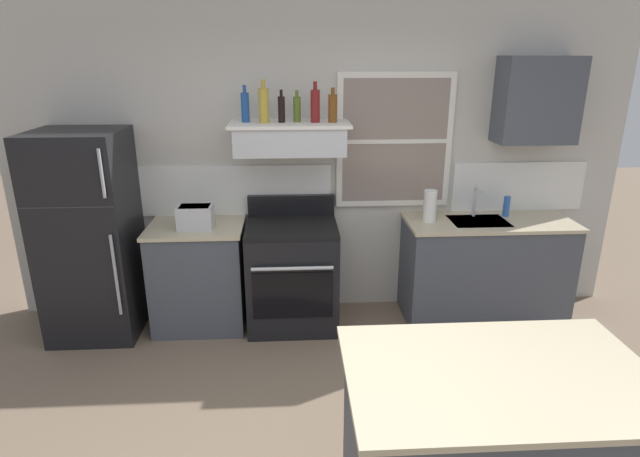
{
  "coord_description": "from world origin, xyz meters",
  "views": [
    {
      "loc": [
        -0.25,
        -2.23,
        2.27
      ],
      "look_at": [
        -0.05,
        1.2,
        1.1
      ],
      "focal_mm": 29.02,
      "sensor_mm": 36.0,
      "label": 1
    }
  ],
  "objects": [
    {
      "name": "back_wall",
      "position": [
        0.03,
        2.23,
        1.35
      ],
      "size": [
        5.4,
        0.11,
        2.7
      ],
      "color": "beige",
      "rests_on": "ground_plane"
    },
    {
      "name": "refrigerator",
      "position": [
        -1.9,
        1.84,
        0.85
      ],
      "size": [
        0.7,
        0.72,
        1.71
      ],
      "color": "black",
      "rests_on": "ground_plane"
    },
    {
      "name": "counter_left_of_stove",
      "position": [
        -1.05,
        1.9,
        0.46
      ],
      "size": [
        0.79,
        0.63,
        0.91
      ],
      "color": "#474C56",
      "rests_on": "ground_plane"
    },
    {
      "name": "toaster",
      "position": [
        -1.03,
        1.82,
        1.01
      ],
      "size": [
        0.3,
        0.2,
        0.19
      ],
      "color": "silver",
      "rests_on": "counter_left_of_stove"
    },
    {
      "name": "stove_range",
      "position": [
        -0.25,
        1.86,
        0.46
      ],
      "size": [
        0.76,
        0.69,
        1.09
      ],
      "color": "black",
      "rests_on": "ground_plane"
    },
    {
      "name": "range_hood_shelf",
      "position": [
        -0.25,
        1.96,
        1.62
      ],
      "size": [
        0.96,
        0.52,
        0.24
      ],
      "color": "silver"
    },
    {
      "name": "bottle_blue_liqueur",
      "position": [
        -0.6,
        1.98,
        1.87
      ],
      "size": [
        0.07,
        0.07,
        0.29
      ],
      "color": "#1E478C",
      "rests_on": "range_hood_shelf"
    },
    {
      "name": "bottle_champagne_gold_foil",
      "position": [
        -0.45,
        1.93,
        1.88
      ],
      "size": [
        0.08,
        0.08,
        0.33
      ],
      "color": "#B29333",
      "rests_on": "range_hood_shelf"
    },
    {
      "name": "bottle_balsamic_dark",
      "position": [
        -0.31,
        1.96,
        1.85
      ],
      "size": [
        0.06,
        0.06,
        0.25
      ],
      "color": "black",
      "rests_on": "range_hood_shelf"
    },
    {
      "name": "bottle_olive_oil_square",
      "position": [
        -0.19,
        1.98,
        1.85
      ],
      "size": [
        0.06,
        0.06,
        0.25
      ],
      "color": "#4C601E",
      "rests_on": "range_hood_shelf"
    },
    {
      "name": "bottle_red_label_wine",
      "position": [
        -0.05,
        1.94,
        1.88
      ],
      "size": [
        0.07,
        0.07,
        0.32
      ],
      "color": "maroon",
      "rests_on": "range_hood_shelf"
    },
    {
      "name": "bottle_amber_wine",
      "position": [
        0.09,
        1.94,
        1.86
      ],
      "size": [
        0.07,
        0.07,
        0.27
      ],
      "color": "brown",
      "rests_on": "range_hood_shelf"
    },
    {
      "name": "counter_right_with_sink",
      "position": [
        1.45,
        1.9,
        0.46
      ],
      "size": [
        1.43,
        0.63,
        0.91
      ],
      "color": "#474C56",
      "rests_on": "ground_plane"
    },
    {
      "name": "sink_faucet",
      "position": [
        1.35,
        2.0,
        1.08
      ],
      "size": [
        0.03,
        0.17,
        0.28
      ],
      "color": "silver",
      "rests_on": "counter_right_with_sink"
    },
    {
      "name": "paper_towel_roll",
      "position": [
        0.92,
        1.9,
        1.04
      ],
      "size": [
        0.11,
        0.11,
        0.27
      ],
      "primitive_type": "cylinder",
      "color": "white",
      "rests_on": "counter_right_with_sink"
    },
    {
      "name": "dish_soap_bottle",
      "position": [
        1.63,
        2.0,
        1.0
      ],
      "size": [
        0.06,
        0.06,
        0.18
      ],
      "primitive_type": "cylinder",
      "color": "blue",
      "rests_on": "counter_right_with_sink"
    },
    {
      "name": "kitchen_island",
      "position": [
        0.68,
        -0.29,
        0.46
      ],
      "size": [
        1.4,
        0.9,
        0.91
      ],
      "color": "#474C56",
      "rests_on": "ground_plane"
    },
    {
      "name": "upper_cabinet_right",
      "position": [
        1.8,
        2.04,
        1.9
      ],
      "size": [
        0.64,
        0.32,
        0.7
      ],
      "color": "#474C56"
    }
  ]
}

